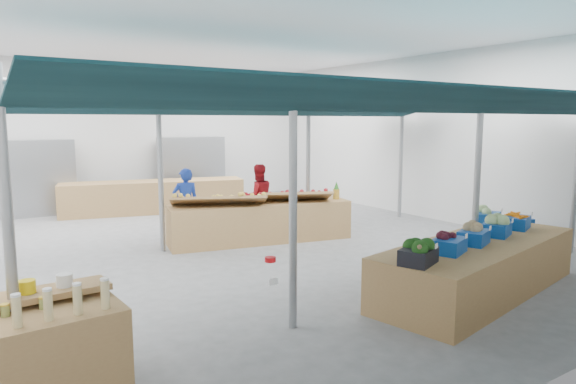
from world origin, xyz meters
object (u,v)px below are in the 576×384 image
(crate_stack, at_px, (520,233))
(vendor_left, at_px, (186,204))
(fruit_counter, at_px, (260,222))
(vendor_right, at_px, (258,197))
(veg_counter, at_px, (479,267))
(bottle_shelf, at_px, (5,362))

(crate_stack, distance_m, vendor_left, 6.95)
(fruit_counter, bearing_deg, vendor_left, 150.11)
(vendor_right, bearing_deg, vendor_left, 12.62)
(veg_counter, height_order, vendor_right, vendor_right)
(veg_counter, height_order, fruit_counter, fruit_counter)
(crate_stack, distance_m, vendor_right, 5.68)
(bottle_shelf, height_order, vendor_right, vendor_right)
(vendor_right, bearing_deg, crate_stack, 141.74)
(crate_stack, xyz_separation_m, vendor_left, (-5.37, 4.39, 0.49))
(crate_stack, relative_size, vendor_right, 0.36)
(bottle_shelf, distance_m, fruit_counter, 6.68)
(fruit_counter, height_order, crate_stack, fruit_counter)
(crate_stack, bearing_deg, veg_counter, -157.54)
(vendor_right, bearing_deg, veg_counter, 106.77)
(veg_counter, xyz_separation_m, vendor_left, (-2.21, 5.69, 0.38))
(fruit_counter, relative_size, crate_stack, 6.90)
(bottle_shelf, bearing_deg, vendor_right, 40.47)
(bottle_shelf, distance_m, vendor_left, 6.67)
(bottle_shelf, bearing_deg, vendor_left, 51.14)
(fruit_counter, xyz_separation_m, vendor_left, (-1.20, 1.10, 0.35))
(bottle_shelf, xyz_separation_m, crate_stack, (9.29, 1.01, -0.19))
(fruit_counter, relative_size, vendor_left, 2.50)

